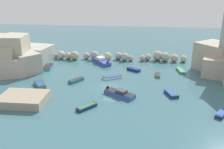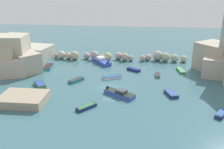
% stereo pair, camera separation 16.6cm
% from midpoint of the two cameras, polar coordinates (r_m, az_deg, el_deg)
% --- Properties ---
extents(cove_water, '(160.00, 160.00, 0.00)m').
position_cam_midpoint_polar(cove_water, '(50.58, -0.55, -3.00)').
color(cove_water, '#3A656F').
rests_on(cove_water, ground).
extents(cliff_headland_left, '(14.79, 22.23, 8.82)m').
position_cam_midpoint_polar(cliff_headland_left, '(66.18, -21.30, 4.09)').
color(cliff_headland_left, '#BFA899').
rests_on(cliff_headland_left, ground).
extents(rock_breakwater, '(40.85, 4.58, 2.70)m').
position_cam_midpoint_polar(rock_breakwater, '(68.81, 0.91, 4.28)').
color(rock_breakwater, tan).
rests_on(rock_breakwater, ground).
extents(stone_dock, '(8.16, 6.23, 1.50)m').
position_cam_midpoint_polar(stone_dock, '(46.65, -19.83, -5.34)').
color(stone_dock, gray).
rests_on(stone_dock, ground).
extents(moored_boat_0, '(2.44, 4.85, 4.94)m').
position_cam_midpoint_polar(moored_boat_0, '(64.29, -14.53, 1.76)').
color(moored_boat_0, teal).
rests_on(moored_boat_0, cove_water).
extents(moored_boat_1, '(4.57, 3.25, 0.55)m').
position_cam_midpoint_polar(moored_boat_1, '(55.32, 0.10, -0.61)').
color(moored_boat_1, white).
rests_on(moored_boat_1, cove_water).
extents(moored_boat_2, '(2.61, 3.75, 0.62)m').
position_cam_midpoint_polar(moored_boat_2, '(48.32, 13.69, -4.34)').
color(moored_boat_2, navy).
rests_on(moored_boat_2, cove_water).
extents(moored_boat_3, '(6.27, 4.85, 1.32)m').
position_cam_midpoint_polar(moored_boat_3, '(46.69, 1.90, -4.42)').
color(moored_boat_3, '#3B5ABC').
rests_on(moored_boat_3, cove_water).
extents(moored_boat_4, '(1.14, 3.09, 0.51)m').
position_cam_midpoint_polar(moored_boat_4, '(57.65, 10.65, -0.13)').
color(moored_boat_4, '#40884D').
rests_on(moored_boat_4, cove_water).
extents(moored_boat_5, '(1.74, 4.01, 0.51)m').
position_cam_midpoint_polar(moored_boat_5, '(61.96, 15.76, 0.88)').
color(moored_boat_5, '#368849').
rests_on(moored_boat_5, cove_water).
extents(moored_boat_6, '(3.61, 4.02, 0.69)m').
position_cam_midpoint_polar(moored_boat_6, '(53.14, -16.36, -2.27)').
color(moored_boat_6, '#397E42').
rests_on(moored_boat_6, cove_water).
extents(moored_boat_7, '(2.64, 3.13, 0.64)m').
position_cam_midpoint_polar(moored_boat_7, '(43.65, 24.13, -8.39)').
color(moored_boat_7, navy).
rests_on(moored_boat_7, cove_water).
extents(moored_boat_8, '(5.82, 6.78, 1.65)m').
position_cam_midpoint_polar(moored_boat_8, '(66.04, -2.35, 3.13)').
color(moored_boat_8, '#384EBC').
rests_on(moored_boat_8, cove_water).
extents(moored_boat_9, '(3.34, 3.65, 0.56)m').
position_cam_midpoint_polar(moored_boat_9, '(42.37, -5.86, -7.49)').
color(moored_boat_9, navy).
rests_on(moored_boat_9, cove_water).
extents(moored_boat_10, '(3.12, 3.76, 0.58)m').
position_cam_midpoint_polar(moored_boat_10, '(54.06, -8.24, -1.33)').
color(moored_boat_10, teal).
rests_on(moored_boat_10, cove_water).
extents(moored_boat_11, '(3.47, 2.90, 0.62)m').
position_cam_midpoint_polar(moored_boat_11, '(60.49, 5.14, 1.17)').
color(moored_boat_11, navy).
rests_on(moored_boat_11, cove_water).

